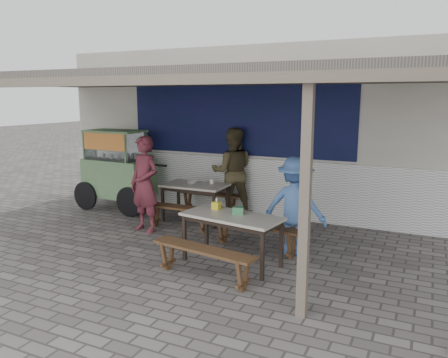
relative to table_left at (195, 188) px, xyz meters
name	(u,v)px	position (x,y,z in m)	size (l,w,h in m)	color
ground	(169,258)	(0.64, -1.99, -0.67)	(60.00, 60.00, 0.00)	slate
back_wall	(255,131)	(0.64, 1.59, 1.05)	(9.00, 1.28, 3.50)	silver
warung_roof	(196,81)	(0.65, -1.09, 2.04)	(9.00, 4.21, 2.81)	#5C554F
table_left	(195,188)	(0.00, 0.00, 0.00)	(1.27, 0.77, 0.75)	beige
bench_left_street	(179,212)	(0.01, -0.65, -0.34)	(1.36, 0.31, 0.45)	brown
bench_left_wall	(209,198)	(-0.01, 0.65, -0.34)	(1.36, 0.31, 0.45)	brown
table_right	(232,220)	(1.62, -1.78, 0.00)	(1.56, 0.90, 0.75)	beige
bench_right_street	(203,256)	(1.51, -2.48, -0.33)	(1.60, 0.52, 0.45)	brown
bench_right_wall	(256,230)	(1.73, -1.09, -0.33)	(1.60, 0.52, 0.45)	brown
vendor_cart	(117,167)	(-2.01, 0.12, 0.28)	(2.23, 0.91, 1.75)	#6B8B5C
patron_street_side	(145,184)	(-0.51, -0.98, 0.22)	(0.65, 0.42, 1.77)	maroon
patron_wall_side	(233,172)	(0.48, 0.76, 0.25)	(0.89, 0.70, 1.84)	#4C4429
patron_right_table	(295,206)	(2.33, -0.97, 0.11)	(1.00, 0.58, 1.55)	#446AAA
tissue_box	(216,205)	(1.26, -1.57, 0.14)	(0.12, 0.12, 0.12)	gold
donation_box	(238,211)	(1.68, -1.70, 0.13)	(0.16, 0.11, 0.11)	#387E4E
condiment_jar	(212,181)	(0.26, 0.22, 0.12)	(0.08, 0.08, 0.09)	white
condiment_bowl	(192,182)	(-0.10, 0.06, 0.10)	(0.20, 0.20, 0.05)	silver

